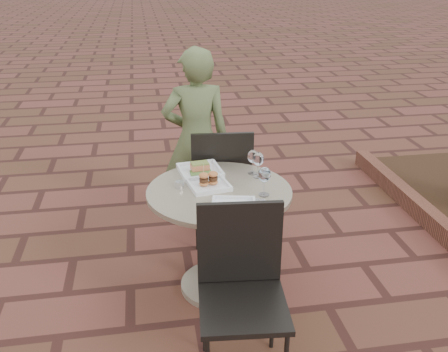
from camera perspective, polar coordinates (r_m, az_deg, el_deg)
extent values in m
plane|color=#5A2A23|center=(3.57, 3.08, -11.26)|extent=(60.00, 60.00, 0.00)
cylinder|color=gray|center=(3.45, -0.50, -12.26)|extent=(0.52, 0.52, 0.04)
cylinder|color=gray|center=(3.26, -0.52, -7.59)|extent=(0.08, 0.08, 0.70)
cylinder|color=tan|center=(3.09, -0.55, -1.82)|extent=(0.90, 0.90, 0.03)
cube|color=black|center=(3.82, -0.45, -0.93)|extent=(0.47, 0.47, 0.03)
cube|color=black|center=(3.53, -0.17, 1.38)|extent=(0.44, 0.06, 0.46)
cylinder|color=black|center=(4.11, 1.97, -2.61)|extent=(0.02, 0.02, 0.44)
cylinder|color=black|center=(4.08, -3.34, -2.84)|extent=(0.02, 0.02, 0.44)
cylinder|color=black|center=(3.77, 2.70, -5.19)|extent=(0.02, 0.02, 0.44)
cylinder|color=black|center=(3.74, -3.09, -5.46)|extent=(0.02, 0.02, 0.44)
cube|color=black|center=(2.58, 2.20, -14.65)|extent=(0.48, 0.48, 0.03)
cube|color=black|center=(2.60, 1.80, -7.58)|extent=(0.44, 0.07, 0.46)
cylinder|color=black|center=(2.86, -2.25, -16.05)|extent=(0.02, 0.02, 0.44)
cylinder|color=black|center=(2.89, 5.58, -15.62)|extent=(0.02, 0.02, 0.44)
imported|color=#505C32|center=(3.94, -3.19, 4.20)|extent=(0.54, 0.36, 1.45)
cube|color=white|center=(3.32, -2.76, 0.49)|extent=(0.30, 0.30, 0.01)
cube|color=#CF7349|center=(3.31, -2.78, 1.09)|extent=(0.13, 0.09, 0.04)
cube|color=olive|center=(3.30, -2.78, 1.48)|extent=(0.12, 0.08, 0.01)
cube|color=white|center=(3.12, -1.77, -1.12)|extent=(0.28, 0.28, 0.01)
cube|color=white|center=(2.84, 1.07, -3.79)|extent=(0.30, 0.30, 0.01)
ellipsoid|color=#CA536A|center=(2.78, 0.48, -4.15)|extent=(0.05, 0.04, 0.02)
cylinder|color=white|center=(3.02, 4.57, -2.13)|extent=(0.06, 0.06, 0.00)
cylinder|color=white|center=(3.01, 4.60, -1.40)|extent=(0.01, 0.01, 0.08)
ellipsoid|color=white|center=(2.97, 4.66, 0.14)|extent=(0.08, 0.08, 0.10)
cylinder|color=white|center=(2.97, 4.65, 0.05)|extent=(0.06, 0.06, 0.04)
cylinder|color=white|center=(3.26, 3.88, -0.07)|extent=(0.06, 0.06, 0.00)
cylinder|color=white|center=(3.25, 3.90, 0.58)|extent=(0.01, 0.01, 0.08)
ellipsoid|color=white|center=(3.21, 3.94, 1.95)|extent=(0.07, 0.07, 0.09)
cylinder|color=white|center=(3.31, 3.26, 0.32)|extent=(0.06, 0.06, 0.00)
cylinder|color=white|center=(3.30, 3.28, 0.94)|extent=(0.01, 0.01, 0.07)
ellipsoid|color=white|center=(3.26, 3.31, 2.25)|extent=(0.07, 0.07, 0.09)
cylinder|color=silver|center=(3.11, -5.08, -0.96)|extent=(0.06, 0.06, 0.04)
cube|color=brown|center=(4.35, 23.33, -5.27)|extent=(0.12, 3.00, 0.15)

